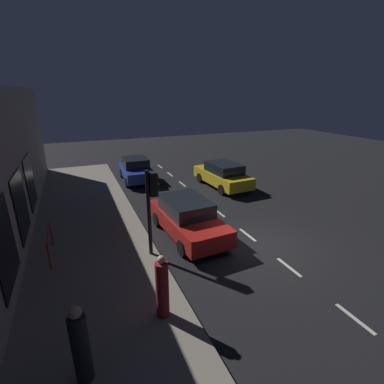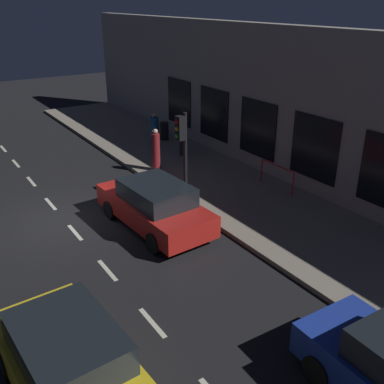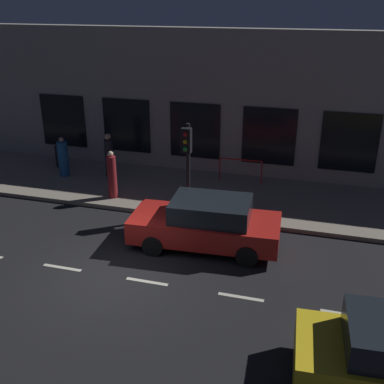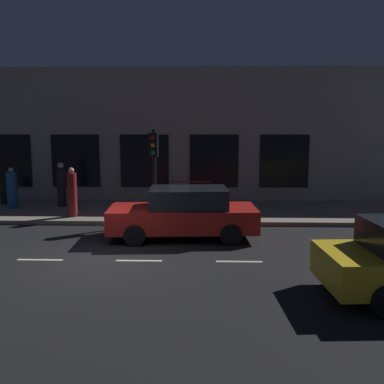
{
  "view_description": "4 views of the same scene",
  "coord_description": "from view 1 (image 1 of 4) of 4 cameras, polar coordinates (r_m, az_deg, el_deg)",
  "views": [
    {
      "loc": [
        6.45,
        8.07,
        5.79
      ],
      "look_at": [
        1.78,
        -2.94,
        1.58
      ],
      "focal_mm": 26.41,
      "sensor_mm": 36.0,
      "label": 1
    },
    {
      "loc": [
        -3.77,
        -13.62,
        6.95
      ],
      "look_at": [
        3.27,
        -2.92,
        1.35
      ],
      "focal_mm": 41.6,
      "sensor_mm": 36.0,
      "label": 2
    },
    {
      "loc": [
        -10.07,
        -5.15,
        7.23
      ],
      "look_at": [
        2.99,
        -1.43,
        1.5
      ],
      "focal_mm": 43.78,
      "sensor_mm": 36.0,
      "label": 3
    },
    {
      "loc": [
        -10.65,
        -2.69,
        3.44
      ],
      "look_at": [
        1.63,
        -2.33,
        1.57
      ],
      "focal_mm": 39.99,
      "sensor_mm": 36.0,
      "label": 4
    }
  ],
  "objects": [
    {
      "name": "ground_plane",
      "position": [
        11.84,
        13.85,
        -10.49
      ],
      "size": [
        60.0,
        60.0,
        0.0
      ],
      "primitive_type": "plane",
      "color": "black"
    },
    {
      "name": "sidewalk",
      "position": [
        9.89,
        -18.29,
        -17.02
      ],
      "size": [
        4.5,
        32.0,
        0.15
      ],
      "color": "gray",
      "rests_on": "ground"
    },
    {
      "name": "lane_centre_line",
      "position": [
        12.54,
        11.14,
        -8.46
      ],
      "size": [
        0.12,
        27.2,
        0.01
      ],
      "color": "beige",
      "rests_on": "ground"
    },
    {
      "name": "traffic_light",
      "position": [
        9.89,
        -8.16,
        -1.0
      ],
      "size": [
        0.48,
        0.32,
        3.2
      ],
      "color": "black",
      "rests_on": "sidewalk"
    },
    {
      "name": "parked_car_0",
      "position": [
        19.88,
        -11.23,
        4.46
      ],
      "size": [
        1.99,
        3.93,
        1.58
      ],
      "rotation": [
        0.0,
        0.0,
        -0.03
      ],
      "color": "#1E389E",
      "rests_on": "ground"
    },
    {
      "name": "parked_car_1",
      "position": [
        12.02,
        -0.95,
        -5.16
      ],
      "size": [
        2.18,
        4.64,
        1.58
      ],
      "rotation": [
        0.0,
        0.0,
        0.06
      ],
      "color": "red",
      "rests_on": "ground"
    },
    {
      "name": "parked_car_2",
      "position": [
        18.35,
        6.21,
        3.49
      ],
      "size": [
        2.17,
        4.63,
        1.58
      ],
      "rotation": [
        0.0,
        0.0,
        3.2
      ],
      "color": "gold",
      "rests_on": "ground"
    },
    {
      "name": "pedestrian_0",
      "position": [
        7.77,
        -6.01,
        -18.81
      ],
      "size": [
        0.43,
        0.43,
        1.82
      ],
      "rotation": [
        0.0,
        0.0,
        1.29
      ],
      "color": "maroon",
      "rests_on": "sidewalk"
    },
    {
      "name": "pedestrian_2",
      "position": [
        6.79,
        -21.59,
        -27.01
      ],
      "size": [
        0.38,
        0.38,
        1.84
      ],
      "rotation": [
        0.0,
        0.0,
        4.8
      ],
      "color": "#232328",
      "rests_on": "sidewalk"
    },
    {
      "name": "red_railing",
      "position": [
        11.42,
        -26.89,
        -8.5
      ],
      "size": [
        0.05,
        1.78,
        0.97
      ],
      "color": "red",
      "rests_on": "sidewalk"
    }
  ]
}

